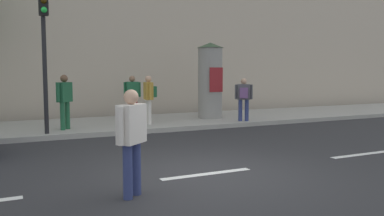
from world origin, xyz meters
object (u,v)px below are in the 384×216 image
(traffic_light, at_px, (44,36))
(pedestrian_in_red_top, at_px, (132,134))
(pedestrian_with_bag, at_px, (149,95))
(pedestrian_in_light_jacket, at_px, (65,97))
(poster_column, at_px, (210,80))
(pedestrian_tallest, at_px, (132,94))
(pedestrian_with_backpack, at_px, (244,96))

(traffic_light, xyz_separation_m, pedestrian_in_red_top, (0.63, -5.92, -1.91))
(pedestrian_with_bag, height_order, pedestrian_in_light_jacket, pedestrian_in_light_jacket)
(poster_column, xyz_separation_m, pedestrian_tallest, (-2.80, 0.83, -0.50))
(poster_column, distance_m, pedestrian_in_red_top, 9.28)
(pedestrian_in_red_top, distance_m, pedestrian_with_backpack, 8.49)
(traffic_light, height_order, poster_column, traffic_light)
(pedestrian_tallest, xyz_separation_m, pedestrian_with_bag, (0.11, -1.52, 0.03))
(pedestrian_in_red_top, xyz_separation_m, pedestrian_tallest, (2.58, 8.36, 0.14))
(pedestrian_tallest, xyz_separation_m, pedestrian_in_light_jacket, (-2.62, -1.70, 0.04))
(pedestrian_in_red_top, bearing_deg, pedestrian_in_light_jacket, 90.35)
(poster_column, height_order, pedestrian_in_red_top, poster_column)
(traffic_light, distance_m, pedestrian_in_red_top, 6.25)
(poster_column, xyz_separation_m, pedestrian_in_light_jacket, (-5.43, -0.87, -0.46))
(traffic_light, bearing_deg, pedestrian_with_backpack, 1.29)
(pedestrian_with_bag, bearing_deg, pedestrian_in_light_jacket, -176.28)
(poster_column, xyz_separation_m, pedestrian_with_bag, (-2.69, -0.69, -0.48))
(traffic_light, relative_size, poster_column, 1.41)
(poster_column, bearing_deg, pedestrian_in_red_top, -125.58)
(traffic_light, xyz_separation_m, pedestrian_with_backpack, (6.56, 0.15, -1.81))
(pedestrian_in_red_top, distance_m, pedestrian_in_light_jacket, 6.66)
(pedestrian_in_light_jacket, bearing_deg, pedestrian_with_backpack, -5.66)
(pedestrian_in_red_top, xyz_separation_m, pedestrian_in_light_jacket, (-0.04, 6.66, 0.18))
(poster_column, height_order, pedestrian_in_light_jacket, poster_column)
(poster_column, height_order, pedestrian_with_bag, poster_column)
(poster_column, relative_size, pedestrian_in_red_top, 1.77)
(pedestrian_with_backpack, bearing_deg, pedestrian_in_red_top, -134.40)
(poster_column, bearing_deg, pedestrian_in_light_jacket, -170.87)
(pedestrian_in_light_jacket, bearing_deg, traffic_light, -128.34)
(traffic_light, height_order, pedestrian_tallest, traffic_light)
(pedestrian_with_backpack, xyz_separation_m, pedestrian_tallest, (-3.35, 2.29, 0.04))
(traffic_light, height_order, pedestrian_with_backpack, traffic_light)
(pedestrian_in_red_top, xyz_separation_m, pedestrian_with_bag, (2.69, 6.83, 0.16))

